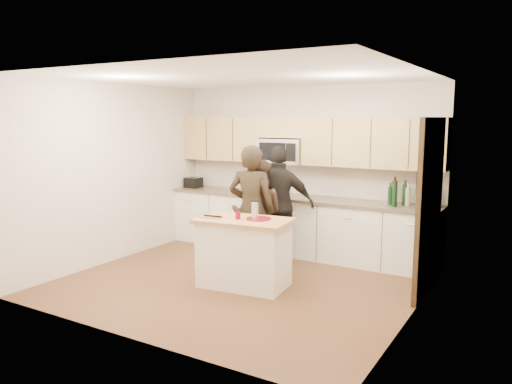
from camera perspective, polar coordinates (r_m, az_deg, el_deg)
The scene contains 21 objects.
floor at distance 6.80m, azimuth -1.86°, elevation -10.30°, with size 4.50×4.50×0.00m, color brown.
room_shell at distance 6.46m, azimuth -1.93°, elevation 4.39°, with size 4.52×4.02×2.71m.
back_cabinetry at distance 8.10m, azimuth 4.57°, elevation -3.78°, with size 4.50×0.66×0.94m.
upper_cabinetry at distance 8.04m, azimuth 5.36°, elevation 5.98°, with size 4.50×0.33×0.75m.
microwave at distance 8.17m, azimuth 3.05°, elevation 4.69°, with size 0.76×0.41×0.40m.
doorway at distance 6.53m, azimuth 19.33°, elevation -1.11°, with size 0.06×1.25×2.20m.
framed_picture at distance 7.62m, azimuth 18.94°, elevation 1.17°, with size 0.30×0.03×0.38m.
dish_towel at distance 8.33m, azimuth -1.85°, elevation -1.10°, with size 0.34×0.60×0.48m.
island at distance 6.54m, azimuth -1.39°, elevation -6.91°, with size 1.27×0.83×0.90m.
red_plate at distance 6.41m, azimuth 0.32°, elevation -3.06°, with size 0.32×0.32×0.02m, color maroon.
box_grater at distance 6.38m, azimuth -0.12°, elevation -1.96°, with size 0.08×0.06×0.23m.
drink_glass at distance 6.41m, azimuth -2.08°, elevation -2.69°, with size 0.07×0.07×0.10m, color maroon.
cutting_board at distance 6.55m, azimuth -5.14°, elevation -2.85°, with size 0.26×0.20×0.02m, color #B57B4B.
tongs at distance 6.51m, azimuth -4.98°, elevation -2.75°, with size 0.26×0.03×0.02m, color black.
knife at distance 6.45m, azimuth -5.06°, elevation -2.92°, with size 0.22×0.02×0.01m, color silver.
toaster at distance 9.06m, azimuth -7.16°, elevation 1.08°, with size 0.27×0.24×0.18m.
bottle_cluster at distance 7.45m, azimuth 16.81°, elevation -0.11°, with size 0.64×0.38×0.40m.
orchid at distance 7.35m, azimuth 19.61°, elevation -0.08°, with size 0.24×0.19×0.44m, color #3C722D.
woman_left at distance 7.01m, azimuth -0.51°, elevation -2.02°, with size 0.67×0.44×1.82m, color black.
woman_center at distance 7.24m, azimuth 0.17°, elevation -2.58°, with size 0.78×0.61×1.60m, color #312018.
woman_right at distance 7.50m, azimuth 2.66°, elevation -1.49°, with size 1.05×0.44×1.78m, color black.
Camera 1 is at (3.47, -5.43, 2.20)m, focal length 35.00 mm.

